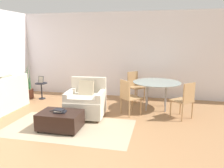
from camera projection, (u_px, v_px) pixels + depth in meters
ground_plane at (54, 145)px, 3.97m from camera, size 20.00×20.00×0.00m
wall_back at (105, 55)px, 7.28m from camera, size 12.00×0.06×2.75m
area_rug at (69, 127)px, 4.77m from camera, size 2.77×1.51×0.01m
armchair at (86, 102)px, 5.39m from camera, size 0.96×0.91×0.94m
ottoman at (60, 120)px, 4.63m from camera, size 0.88×0.61×0.39m
book_stack at (60, 111)px, 4.57m from camera, size 0.26×0.21×0.07m
tv_remote_primary at (53, 111)px, 4.68m from camera, size 0.13×0.12×0.01m
potted_plant at (28, 90)px, 7.11m from camera, size 0.35×0.35×1.15m
side_table at (41, 88)px, 6.97m from camera, size 0.38×0.38×0.52m
picture_frame at (41, 80)px, 6.92m from camera, size 0.17×0.08×0.22m
dining_table at (157, 84)px, 5.95m from camera, size 1.29×1.29×0.75m
dining_chair_near_left at (128, 95)px, 5.47m from camera, size 0.59×0.59×0.90m
dining_chair_near_right at (185, 98)px, 5.19m from camera, size 0.59×0.59×0.90m
dining_chair_far_left at (135, 84)px, 6.78m from camera, size 0.59×0.59×0.90m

